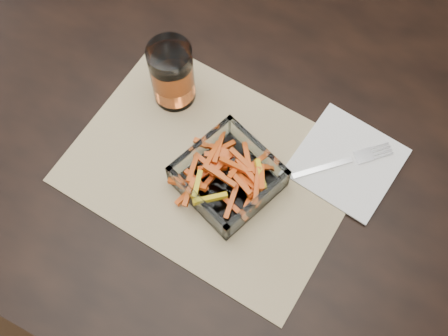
{
  "coord_description": "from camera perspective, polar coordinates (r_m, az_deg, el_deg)",
  "views": [
    {
      "loc": [
        0.33,
        -0.41,
        1.61
      ],
      "look_at": [
        0.17,
        -0.1,
        0.78
      ],
      "focal_mm": 45.0,
      "sensor_mm": 36.0,
      "label": 1
    }
  ],
  "objects": [
    {
      "name": "tumbler",
      "position": [
        0.95,
        -5.28,
        9.33
      ],
      "size": [
        0.07,
        0.07,
        0.13
      ],
      "color": "white",
      "rests_on": "placemat"
    },
    {
      "name": "placemat",
      "position": [
        0.93,
        -1.22,
        -0.02
      ],
      "size": [
        0.47,
        0.36,
        0.0
      ],
      "primitive_type": "cube",
      "rotation": [
        0.0,
        0.0,
        -0.08
      ],
      "color": "tan",
      "rests_on": "dining_table"
    },
    {
      "name": "fork",
      "position": [
        0.95,
        12.28,
        0.69
      ],
      "size": [
        0.14,
        0.13,
        0.0
      ],
      "rotation": [
        0.0,
        0.0,
        -0.8
      ],
      "color": "silver",
      "rests_on": "napkin"
    },
    {
      "name": "napkin",
      "position": [
        0.95,
        12.38,
        0.64
      ],
      "size": [
        0.18,
        0.18,
        0.0
      ],
      "primitive_type": "cube",
      "rotation": [
        0.0,
        0.0,
        -0.13
      ],
      "color": "white",
      "rests_on": "placemat"
    },
    {
      "name": "dining_table",
      "position": [
        1.08,
        -5.63,
        5.32
      ],
      "size": [
        1.6,
        0.9,
        0.75
      ],
      "color": "black",
      "rests_on": "ground"
    },
    {
      "name": "glass_bowl",
      "position": [
        0.9,
        0.42,
        -1.01
      ],
      "size": [
        0.18,
        0.18,
        0.05
      ],
      "rotation": [
        0.0,
        0.0,
        -0.34
      ],
      "color": "white",
      "rests_on": "placemat"
    }
  ]
}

